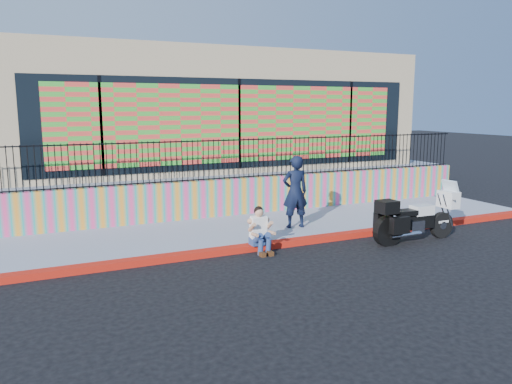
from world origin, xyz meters
TOP-DOWN VIEW (x-y plane):
  - ground at (0.00, 0.00)m, footprint 90.00×90.00m
  - red_curb at (0.00, 0.00)m, footprint 16.00×0.30m
  - sidewalk at (0.00, 1.65)m, footprint 16.00×3.00m
  - mural_wall at (0.00, 3.25)m, footprint 16.00×0.20m
  - metal_fence at (0.00, 3.25)m, footprint 15.80×0.04m
  - elevated_platform at (0.00, 8.35)m, footprint 16.00×10.00m
  - storefront_building at (0.00, 8.13)m, footprint 14.00×8.06m
  - police_motorcycle at (2.64, -0.99)m, footprint 2.43×0.80m
  - police_officer at (0.34, 1.07)m, footprint 0.76×0.55m
  - seated_man at (-1.29, -0.26)m, footprint 0.54×0.71m

SIDE VIEW (x-z plane):
  - ground at x=0.00m, z-range 0.00..0.00m
  - red_curb at x=0.00m, z-range 0.00..0.15m
  - sidewalk at x=0.00m, z-range 0.00..0.15m
  - seated_man at x=-1.29m, z-range -0.08..0.98m
  - elevated_platform at x=0.00m, z-range 0.00..1.25m
  - police_motorcycle at x=2.64m, z-range -0.12..1.39m
  - mural_wall at x=0.00m, z-range 0.15..1.25m
  - police_officer at x=0.34m, z-range 0.15..2.10m
  - metal_fence at x=0.00m, z-range 1.25..2.45m
  - storefront_building at x=0.00m, z-range 1.25..5.25m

